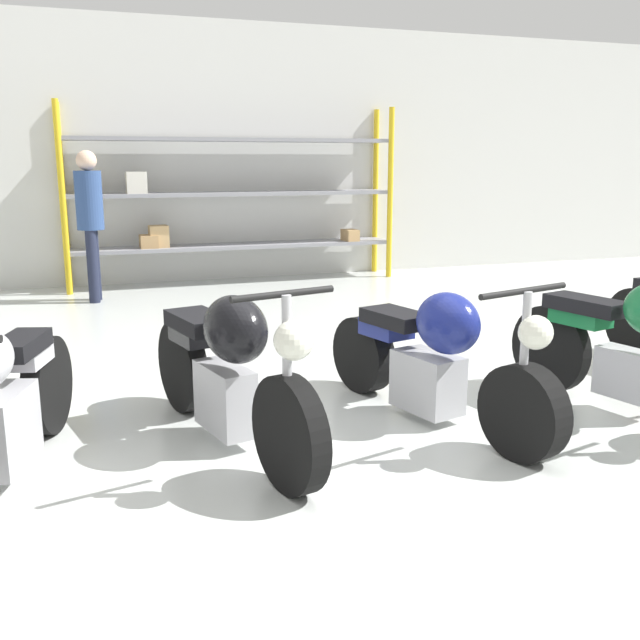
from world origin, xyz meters
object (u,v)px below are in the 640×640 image
at_px(shelving_rack, 225,197).
at_px(person_browsing, 90,213).
at_px(motorcycle_blue, 434,359).
at_px(motorcycle_black, 229,368).
at_px(motorcycle_green, 637,346).

bearing_deg(shelving_rack, person_browsing, -154.90).
height_order(motorcycle_blue, person_browsing, person_browsing).
xyz_separation_m(motorcycle_black, person_browsing, (-0.65, 5.05, 0.59)).
bearing_deg(shelving_rack, motorcycle_black, -101.29).
distance_m(shelving_rack, motorcycle_blue, 5.98).
height_order(motorcycle_green, person_browsing, person_browsing).
distance_m(motorcycle_black, person_browsing, 5.13).
relative_size(shelving_rack, person_browsing, 2.53).
bearing_deg(shelving_rack, motorcycle_blue, -88.20).
xyz_separation_m(motorcycle_black, motorcycle_green, (2.67, -0.39, 0.01)).
bearing_deg(motorcycle_green, shelving_rack, 178.99).
height_order(shelving_rack, motorcycle_blue, shelving_rack).
relative_size(shelving_rack, motorcycle_green, 2.30).
distance_m(motorcycle_black, motorcycle_blue, 1.37).
height_order(shelving_rack, motorcycle_green, shelving_rack).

